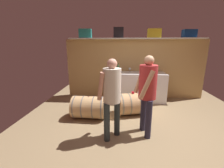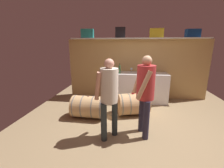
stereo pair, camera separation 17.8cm
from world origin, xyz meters
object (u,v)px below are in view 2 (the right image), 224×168
Objects in this scene: toolcase_navy at (193,33)px; wine_glass at (131,69)px; wine_bottle_green at (120,69)px; winemaker_pouring at (109,91)px; toolcase_teal at (87,34)px; wine_barrel_far at (89,107)px; toolcase_black at (120,33)px; visitor_tasting at (145,88)px; toolcase_yellow at (156,33)px; tasting_cup at (133,93)px; work_cabinet at (138,87)px; wine_barrel_near at (133,104)px; wine_bottle_amber at (148,68)px.

toolcase_navy is 2.81× the size of wine_glass.
winemaker_pouring is at bearing -91.40° from wine_bottle_green.
toolcase_teal reaches higher than winemaker_pouring.
wine_barrel_far is at bearing -154.34° from toolcase_navy.
toolcase_teal reaches higher than toolcase_navy.
toolcase_black is 0.83× the size of toolcase_navy.
toolcase_teal reaches higher than visitor_tasting.
toolcase_navy is (1.09, 0.00, -0.01)m from toolcase_yellow.
wine_bottle_green is at bearing 61.47° from wine_barrel_far.
wine_glass is at bearing 92.20° from tasting_cup.
tasting_cup is at bearing -42.86° from toolcase_teal.
work_cabinet is (0.64, -0.25, -1.75)m from toolcase_black.
toolcase_navy reaches higher than wine_barrel_far.
wine_barrel_near is at bearing -42.65° from toolcase_teal.
wine_barrel_near is at bearing -99.54° from work_cabinet.
winemaker_pouring is (-0.67, -2.20, 0.51)m from work_cabinet.
wine_bottle_green is at bearing 115.13° from tasting_cup.
wine_bottle_amber is at bearing 42.96° from wine_barrel_far.
winemaker_pouring is at bearing -92.69° from toolcase_black.
wine_bottle_green is at bearing -89.25° from toolcase_black.
toolcase_yellow is 2.98m from winemaker_pouring.
wine_bottle_green is at bearing 100.19° from wine_barrel_near.
wine_bottle_green is (-1.13, -0.40, -1.11)m from toolcase_yellow.
toolcase_black reaches higher than tasting_cup.
wine_barrel_far is 0.53× the size of winemaker_pouring.
wine_glass is 2.08m from wine_barrel_far.
toolcase_navy reaches higher than visitor_tasting.
wine_bottle_green is (1.12, -0.40, -1.11)m from toolcase_teal.
wine_bottle_amber is 4.54× the size of tasting_cup.
toolcase_yellow is at bearing 25.84° from work_cabinet.
visitor_tasting is (-1.58, -2.27, -1.18)m from toolcase_navy.
toolcase_teal is 5.41× the size of tasting_cup.
toolcase_black reaches higher than wine_bottle_green.
wine_bottle_green is 1.98m from visitor_tasting.
wine_barrel_near is at bearing -113.29° from toolcase_yellow.
toolcase_black reaches higher than toolcase_yellow.
toolcase_yellow is at bearing 61.83° from tasting_cup.
toolcase_navy is (2.24, 0.00, -0.04)m from toolcase_black.
tasting_cup is (-0.70, -1.31, -1.59)m from toolcase_yellow.
wine_bottle_amber is at bearing 66.51° from tasting_cup.
winemaker_pouring is 0.97× the size of visitor_tasting.
toolcase_black is at bearing 176.11° from wine_glass.
tasting_cup is at bearing -73.10° from toolcase_black.
winemaker_pouring is (-0.97, -2.27, -0.12)m from wine_bottle_amber.
wine_bottle_amber is at bearing 51.47° from wine_barrel_near.
toolcase_yellow is 1.82m from work_cabinet.
wine_glass reaches higher than work_cabinet.
toolcase_yellow is 0.27× the size of winemaker_pouring.
wine_barrel_near is at bearing -87.28° from wine_glass.
wine_bottle_green is 0.21× the size of winemaker_pouring.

